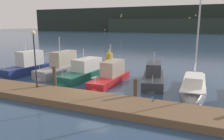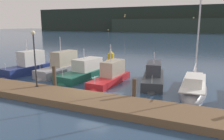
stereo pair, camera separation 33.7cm
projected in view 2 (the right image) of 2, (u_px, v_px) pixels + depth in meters
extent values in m
plane|color=navy|center=(95.00, 93.00, 16.68)|extent=(400.00, 400.00, 0.00)
cube|color=brown|center=(79.00, 99.00, 14.62)|extent=(26.56, 2.80, 0.45)
cylinder|color=#4C3D2D|center=(54.00, 78.00, 17.27)|extent=(0.28, 0.28, 1.94)
cylinder|color=#4C3D2D|center=(134.00, 90.00, 14.65)|extent=(0.28, 0.28, 1.60)
ellipsoid|color=navy|center=(28.00, 73.00, 23.32)|extent=(2.74, 6.13, 0.91)
cube|color=navy|center=(27.00, 70.00, 23.23)|extent=(2.51, 5.52, 0.85)
cube|color=silver|center=(31.00, 58.00, 23.48)|extent=(1.69, 2.76, 1.52)
cube|color=black|center=(40.00, 54.00, 24.43)|extent=(1.24, 0.44, 0.67)
cylinder|color=silver|center=(26.00, 46.00, 22.81)|extent=(0.07, 0.07, 1.18)
cylinder|color=silver|center=(5.00, 67.00, 21.00)|extent=(0.04, 0.04, 0.60)
ellipsoid|color=gray|center=(61.00, 74.00, 23.00)|extent=(2.45, 6.74, 1.15)
cube|color=gray|center=(61.00, 70.00, 22.91)|extent=(2.25, 6.07, 0.85)
cube|color=#A39984|center=(64.00, 58.00, 23.24)|extent=(1.54, 3.00, 1.52)
cube|color=black|center=(72.00, 55.00, 24.32)|extent=(1.18, 0.38, 0.67)
cylinder|color=silver|center=(60.00, 44.00, 22.47)|extent=(0.07, 0.07, 1.52)
cylinder|color=silver|center=(40.00, 68.00, 20.38)|extent=(0.04, 0.04, 0.60)
ellipsoid|color=#195647|center=(84.00, 78.00, 21.40)|extent=(3.12, 7.10, 1.01)
cube|color=#195647|center=(84.00, 74.00, 21.33)|extent=(2.86, 6.39, 0.70)
cube|color=silver|center=(88.00, 64.00, 21.72)|extent=(1.93, 3.19, 1.14)
cube|color=black|center=(95.00, 60.00, 22.84)|extent=(1.42, 0.40, 0.51)
cylinder|color=silver|center=(84.00, 54.00, 21.03)|extent=(0.07, 0.07, 1.03)
cylinder|color=silver|center=(63.00, 74.00, 18.77)|extent=(0.04, 0.04, 0.60)
ellipsoid|color=red|center=(110.00, 83.00, 19.63)|extent=(2.01, 6.36, 0.98)
cube|color=red|center=(110.00, 80.00, 19.57)|extent=(1.85, 5.72, 0.58)
cube|color=#A39984|center=(113.00, 68.00, 19.93)|extent=(1.32, 2.81, 1.33)
cube|color=black|center=(119.00, 64.00, 20.99)|extent=(1.09, 0.30, 0.60)
cylinder|color=silver|center=(110.00, 53.00, 19.19)|extent=(0.07, 0.07, 1.52)
cylinder|color=silver|center=(95.00, 80.00, 17.12)|extent=(0.04, 0.04, 0.60)
ellipsoid|color=#2D3338|center=(153.00, 84.00, 19.17)|extent=(3.00, 6.55, 0.91)
cube|color=#2D3338|center=(153.00, 80.00, 19.09)|extent=(2.74, 5.90, 0.79)
cube|color=#333842|center=(154.00, 68.00, 19.51)|extent=(1.75, 2.96, 1.03)
cube|color=black|center=(155.00, 64.00, 20.68)|extent=(1.12, 0.43, 0.46)
cylinder|color=silver|center=(154.00, 58.00, 18.82)|extent=(0.07, 0.07, 1.00)
cylinder|color=silver|center=(152.00, 79.00, 16.42)|extent=(0.04, 0.04, 0.60)
ellipsoid|color=gray|center=(193.00, 90.00, 17.33)|extent=(2.14, 7.82, 1.68)
cube|color=silver|center=(194.00, 82.00, 17.19)|extent=(1.80, 6.57, 0.08)
cube|color=silver|center=(194.00, 80.00, 16.27)|extent=(1.24, 2.51, 0.70)
cylinder|color=silver|center=(199.00, 19.00, 16.75)|extent=(0.12, 0.12, 9.65)
cylinder|color=silver|center=(195.00, 67.00, 15.98)|extent=(0.15, 3.29, 0.09)
cylinder|color=silver|center=(196.00, 70.00, 20.36)|extent=(0.04, 0.04, 0.50)
cylinder|color=gold|center=(111.00, 61.00, 31.05)|extent=(1.37, 1.37, 0.16)
cylinder|color=gold|center=(111.00, 57.00, 30.93)|extent=(0.92, 0.92, 0.97)
cone|color=gold|center=(111.00, 52.00, 30.78)|extent=(0.64, 0.64, 0.50)
sphere|color=#F9EAB7|center=(111.00, 49.00, 30.72)|extent=(0.16, 0.16, 0.16)
cylinder|color=#2D2D33|center=(37.00, 86.00, 16.85)|extent=(0.24, 0.24, 0.06)
cylinder|color=#2D2D33|center=(35.00, 61.00, 16.44)|extent=(0.10, 0.10, 3.90)
sphere|color=#F9EAB7|center=(33.00, 33.00, 16.01)|extent=(0.32, 0.32, 0.32)
cube|color=#1E2823|center=(199.00, 19.00, 137.44)|extent=(240.00, 16.00, 16.54)
cube|color=#F4DB8C|center=(160.00, 28.00, 140.44)|extent=(0.80, 0.10, 0.80)
cube|color=#F4DB8C|center=(125.00, 16.00, 148.58)|extent=(0.80, 0.10, 0.80)
cube|color=#F4DB8C|center=(194.00, 18.00, 131.13)|extent=(0.80, 0.10, 0.80)
cube|color=#F4DB8C|center=(128.00, 24.00, 148.52)|extent=(0.80, 0.10, 0.80)
cube|color=#F4DB8C|center=(108.00, 30.00, 155.42)|extent=(0.80, 0.10, 0.80)
cube|color=#F4DB8C|center=(204.00, 19.00, 128.91)|extent=(0.80, 0.10, 0.80)
cube|color=#F4DB8C|center=(117.00, 23.00, 151.79)|extent=(0.80, 0.10, 0.80)
cube|color=#F4DB8C|center=(200.00, 15.00, 129.49)|extent=(0.80, 0.10, 0.80)
cube|color=#F4DB8C|center=(135.00, 24.00, 146.76)|extent=(0.80, 0.10, 0.80)
cube|color=#F4DB8C|center=(125.00, 15.00, 148.25)|extent=(0.80, 0.10, 0.80)
cube|color=#F4DB8C|center=(218.00, 24.00, 126.39)|extent=(0.80, 0.10, 0.80)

